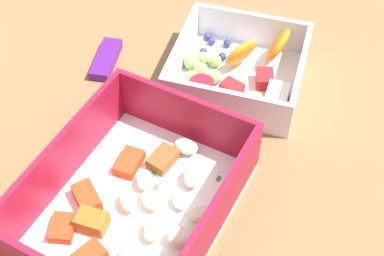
% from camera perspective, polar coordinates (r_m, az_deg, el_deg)
% --- Properties ---
extents(table_surface, '(0.80, 0.80, 0.02)m').
position_cam_1_polar(table_surface, '(0.61, 0.81, -0.70)').
color(table_surface, brown).
rests_on(table_surface, ground).
extents(pasta_container, '(0.23, 0.19, 0.07)m').
position_cam_1_polar(pasta_container, '(0.52, -6.12, -7.74)').
color(pasta_container, white).
rests_on(pasta_container, table_surface).
extents(fruit_bowl, '(0.16, 0.16, 0.06)m').
position_cam_1_polar(fruit_bowl, '(0.65, 5.04, 6.16)').
color(fruit_bowl, white).
rests_on(fruit_bowl, table_surface).
extents(candy_bar, '(0.07, 0.04, 0.01)m').
position_cam_1_polar(candy_bar, '(0.68, -9.19, 7.28)').
color(candy_bar, '#51197A').
rests_on(candy_bar, table_surface).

